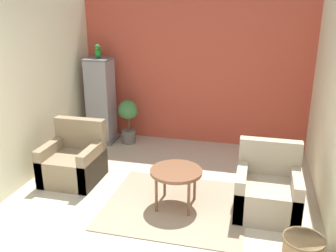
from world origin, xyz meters
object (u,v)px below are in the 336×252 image
coffee_table (176,174)px  armchair_right (267,191)px  birdcage (101,101)px  parrot (98,52)px  armchair_left (74,162)px  potted_plant (128,116)px  wicker_basket (303,248)px

coffee_table → armchair_right: armchair_right is taller
birdcage → parrot: size_ratio=6.27×
armchair_left → potted_plant: (0.26, 1.56, 0.23)m
parrot → potted_plant: parrot is taller
potted_plant → wicker_basket: size_ratio=1.94×
coffee_table → parrot: size_ratio=2.67×
potted_plant → wicker_basket: 3.81m
armchair_left → parrot: bearing=98.6°
armchair_right → wicker_basket: armchair_right is taller
coffee_table → birdcage: bearing=133.5°
coffee_table → potted_plant: (-1.31, 1.92, 0.06)m
parrot → coffee_table: bearing=-46.6°
armchair_right → wicker_basket: 0.91m
coffee_table → armchair_left: bearing=167.2°
coffee_table → parrot: bearing=133.4°
armchair_left → birdcage: (-0.23, 1.55, 0.47)m
armchair_left → armchair_right: same height
armchair_right → birdcage: birdcage is taller
coffee_table → birdcage: (-1.81, 1.91, 0.30)m
armchair_left → birdcage: size_ratio=0.56×
potted_plant → wicker_basket: potted_plant is taller
armchair_right → potted_plant: size_ratio=1.06×
armchair_right → armchair_left: bearing=175.4°
coffee_table → potted_plant: 2.33m
parrot → birdcage: bearing=-90.0°
birdcage → wicker_basket: (3.26, -2.59, -0.61)m
coffee_table → wicker_basket: size_ratio=1.57×
armchair_right → potted_plant: (-2.41, 1.78, 0.23)m
armchair_right → potted_plant: bearing=143.6°
coffee_table → armchair_left: 1.63m
wicker_basket → parrot: bearing=141.5°
coffee_table → armchair_left: size_ratio=0.76×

